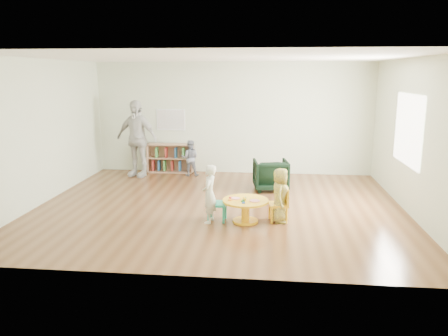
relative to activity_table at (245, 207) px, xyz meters
name	(u,v)px	position (x,y,z in m)	size (l,w,h in m)	color
room	(220,108)	(-0.54, 0.85, 1.62)	(7.10, 7.00, 2.80)	#56331B
activity_table	(245,207)	(0.00, 0.00, 0.00)	(0.79, 0.79, 0.44)	yellow
kid_chair_left	(215,202)	(-0.54, 0.02, 0.05)	(0.34, 0.34, 0.61)	#1B9577
kid_chair_right	(281,203)	(0.61, 0.11, 0.04)	(0.36, 0.36, 0.59)	yellow
bookshelf	(170,158)	(-2.16, 3.71, 0.09)	(1.20, 0.30, 0.75)	#A87B5D
alphabet_poster	(171,120)	(-2.15, 3.83, 1.07)	(0.74, 0.01, 0.54)	white
armchair	(271,175)	(0.43, 2.19, 0.06)	(0.72, 0.74, 0.67)	black
child_left	(209,194)	(-0.61, -0.08, 0.23)	(0.37, 0.24, 1.01)	silver
child_right	(280,195)	(0.59, 0.07, 0.20)	(0.46, 0.30, 0.95)	yellow
toddler	(190,158)	(-1.58, 3.35, 0.18)	(0.44, 0.34, 0.90)	#171F3B
adult_caretaker	(137,138)	(-2.88, 3.20, 0.67)	(1.11, 0.46, 1.89)	silver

